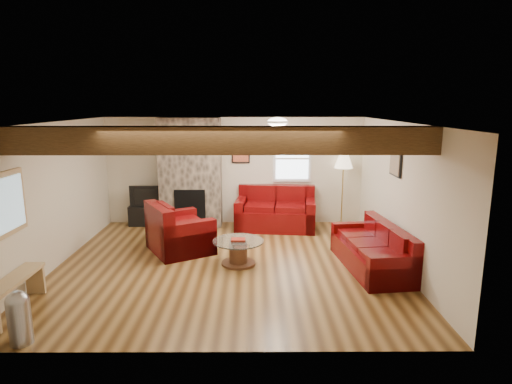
# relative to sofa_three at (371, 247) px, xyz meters

# --- Properties ---
(room) EXTENTS (8.00, 8.00, 8.00)m
(room) POSITION_rel_sofa_three_xyz_m (-2.48, 0.20, 0.86)
(room) COLOR #513315
(room) RESTS_ON ground
(floor) EXTENTS (6.00, 6.00, 0.00)m
(floor) POSITION_rel_sofa_three_xyz_m (-2.48, 0.20, -0.39)
(floor) COLOR #513315
(floor) RESTS_ON ground
(oak_beam) EXTENTS (6.00, 0.36, 0.38)m
(oak_beam) POSITION_rel_sofa_three_xyz_m (-2.48, -1.05, 1.92)
(oak_beam) COLOR #31200E
(oak_beam) RESTS_ON room
(chimney_breast) EXTENTS (1.40, 0.67, 2.50)m
(chimney_breast) POSITION_rel_sofa_three_xyz_m (-3.48, 2.69, 0.83)
(chimney_breast) COLOR #3A342D
(chimney_breast) RESTS_ON floor
(back_window) EXTENTS (0.90, 0.08, 1.10)m
(back_window) POSITION_rel_sofa_three_xyz_m (-1.13, 2.91, 1.16)
(back_window) COLOR silver
(back_window) RESTS_ON room
(hatch_window) EXTENTS (0.08, 1.00, 0.90)m
(hatch_window) POSITION_rel_sofa_three_xyz_m (-5.44, -1.30, 1.06)
(hatch_window) COLOR tan
(hatch_window) RESTS_ON room
(ceiling_dome) EXTENTS (0.40, 0.40, 0.18)m
(ceiling_dome) POSITION_rel_sofa_three_xyz_m (-1.58, 1.10, 2.05)
(ceiling_dome) COLOR white
(ceiling_dome) RESTS_ON room
(artwork_back) EXTENTS (0.42, 0.06, 0.52)m
(artwork_back) POSITION_rel_sofa_three_xyz_m (-2.33, 2.91, 1.31)
(artwork_back) COLOR black
(artwork_back) RESTS_ON room
(artwork_right) EXTENTS (0.06, 0.55, 0.42)m
(artwork_right) POSITION_rel_sofa_three_xyz_m (0.48, 0.50, 1.36)
(artwork_right) COLOR black
(artwork_right) RESTS_ON room
(sofa_three) EXTENTS (1.06, 2.08, 0.77)m
(sofa_three) POSITION_rel_sofa_three_xyz_m (0.00, 0.00, 0.00)
(sofa_three) COLOR #460505
(sofa_three) RESTS_ON floor
(loveseat) EXTENTS (1.87, 1.20, 0.94)m
(loveseat) POSITION_rel_sofa_three_xyz_m (-1.53, 2.43, 0.08)
(loveseat) COLOR #460505
(loveseat) RESTS_ON floor
(armchair_red) EXTENTS (1.48, 1.53, 0.95)m
(armchair_red) POSITION_rel_sofa_three_xyz_m (-3.45, 0.92, 0.09)
(armchair_red) COLOR #460505
(armchair_red) RESTS_ON floor
(coffee_table) EXTENTS (0.90, 0.90, 0.47)m
(coffee_table) POSITION_rel_sofa_three_xyz_m (-2.30, 0.19, -0.16)
(coffee_table) COLOR #4C2A18
(coffee_table) RESTS_ON floor
(tv_cabinet) EXTENTS (0.93, 0.37, 0.47)m
(tv_cabinet) POSITION_rel_sofa_three_xyz_m (-4.47, 2.73, -0.15)
(tv_cabinet) COLOR black
(tv_cabinet) RESTS_ON floor
(television) EXTENTS (0.85, 0.11, 0.49)m
(television) POSITION_rel_sofa_three_xyz_m (-4.47, 2.73, 0.32)
(television) COLOR black
(television) RESTS_ON tv_cabinet
(floor_lamp) EXTENTS (0.42, 0.42, 1.64)m
(floor_lamp) POSITION_rel_sofa_three_xyz_m (0.04, 2.75, 1.02)
(floor_lamp) COLOR tan
(floor_lamp) RESTS_ON floor
(pine_bench) EXTENTS (0.29, 1.26, 0.47)m
(pine_bench) POSITION_rel_sofa_three_xyz_m (-5.31, -1.55, -0.15)
(pine_bench) COLOR tan
(pine_bench) RESTS_ON floor
(pedal_bin) EXTENTS (0.31, 0.31, 0.67)m
(pedal_bin) POSITION_rel_sofa_three_xyz_m (-4.80, -2.35, -0.05)
(pedal_bin) COLOR #A2A2A7
(pedal_bin) RESTS_ON floor
(coal_bucket) EXTENTS (0.36, 0.36, 0.34)m
(coal_bucket) POSITION_rel_sofa_three_xyz_m (-3.13, 1.81, -0.22)
(coal_bucket) COLOR slate
(coal_bucket) RESTS_ON floor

